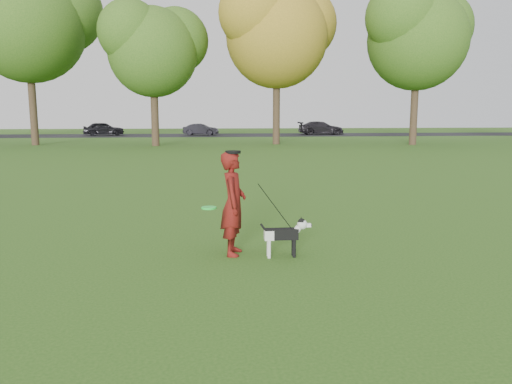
{
  "coord_description": "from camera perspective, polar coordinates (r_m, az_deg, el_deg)",
  "views": [
    {
      "loc": [
        -0.62,
        -7.3,
        2.17
      ],
      "look_at": [
        0.11,
        0.24,
        0.95
      ],
      "focal_mm": 35.0,
      "sensor_mm": 36.0,
      "label": 1
    }
  ],
  "objects": [
    {
      "name": "car_left",
      "position": [
        48.28,
        -17.02,
        6.93
      ],
      "size": [
        3.89,
        2.23,
        1.25
      ],
      "primitive_type": "imported",
      "rotation": [
        0.0,
        0.0,
        1.79
      ],
      "color": "black",
      "rests_on": "road"
    },
    {
      "name": "man_held_items",
      "position": [
        7.51,
        1.9,
        -1.52
      ],
      "size": [
        1.37,
        0.33,
        1.19
      ],
      "color": "#1EED3A",
      "rests_on": "ground"
    },
    {
      "name": "tree_row",
      "position": [
        33.79,
        -7.13,
        17.98
      ],
      "size": [
        51.74,
        8.86,
        12.01
      ],
      "color": "#38281C",
      "rests_on": "ground"
    },
    {
      "name": "ground",
      "position": [
        7.64,
        -0.62,
        -7.34
      ],
      "size": [
        120.0,
        120.0,
        0.0
      ],
      "primitive_type": "plane",
      "color": "#285116",
      "rests_on": "ground"
    },
    {
      "name": "car_right",
      "position": [
        48.54,
        7.44,
        7.27
      ],
      "size": [
        4.37,
        1.82,
        1.26
      ],
      "primitive_type": "imported",
      "rotation": [
        0.0,
        0.0,
        1.58
      ],
      "color": "#262329",
      "rests_on": "road"
    },
    {
      "name": "dog",
      "position": [
        7.54,
        3.38,
        -4.7
      ],
      "size": [
        0.79,
        0.16,
        0.6
      ],
      "color": "black",
      "rests_on": "ground"
    },
    {
      "name": "car_mid",
      "position": [
        47.33,
        -6.32,
        7.12
      ],
      "size": [
        3.39,
        1.7,
        1.07
      ],
      "primitive_type": "imported",
      "rotation": [
        0.0,
        0.0,
        1.39
      ],
      "color": "black",
      "rests_on": "road"
    },
    {
      "name": "man",
      "position": [
        7.58,
        -2.61,
        -1.32
      ],
      "size": [
        0.47,
        0.63,
        1.59
      ],
      "primitive_type": "imported",
      "rotation": [
        0.0,
        0.0,
        1.41
      ],
      "color": "#580D0C",
      "rests_on": "ground"
    },
    {
      "name": "road",
      "position": [
        47.35,
        -4.74,
        6.49
      ],
      "size": [
        120.0,
        7.0,
        0.02
      ],
      "primitive_type": "cube",
      "color": "black",
      "rests_on": "ground"
    }
  ]
}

